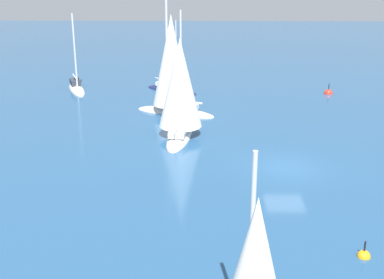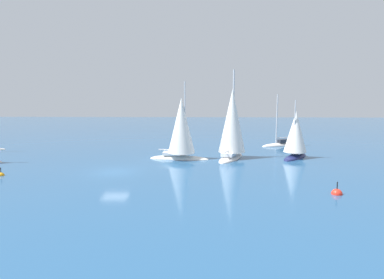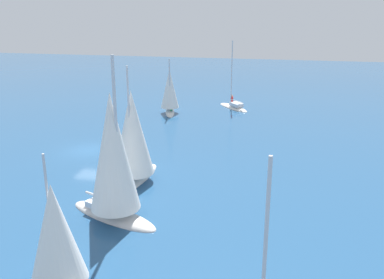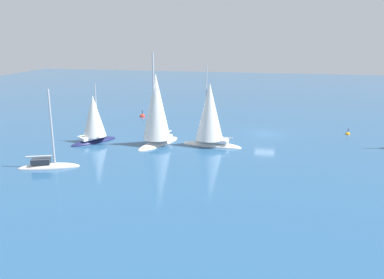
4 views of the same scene
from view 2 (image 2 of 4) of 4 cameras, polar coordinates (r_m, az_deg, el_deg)
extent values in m
plane|color=navy|center=(34.81, -12.66, -5.26)|extent=(160.00, 160.00, 0.00)
ellipsoid|color=#191E4C|center=(43.30, 16.66, -2.88)|extent=(4.71, 5.80, 0.85)
cube|color=white|center=(43.85, 17.00, -1.96)|extent=(1.95, 2.11, 0.37)
cylinder|color=silver|center=(42.25, 16.57, 1.86)|extent=(0.12, 0.12, 6.44)
cylinder|color=silver|center=(43.81, 17.04, -1.40)|extent=(1.59, 2.24, 0.10)
cone|color=white|center=(42.68, 16.73, 1.23)|extent=(3.70, 3.70, 4.83)
ellipsoid|color=silver|center=(52.42, 14.22, -1.02)|extent=(5.82, 3.31, 0.89)
cube|color=#2D333D|center=(52.71, 14.87, -0.24)|extent=(1.94, 1.48, 0.49)
cylinder|color=silver|center=(51.67, 13.83, 3.32)|extent=(0.17, 0.17, 7.08)
cylinder|color=silver|center=(52.66, 14.91, 0.29)|extent=(2.46, 1.08, 0.14)
ellipsoid|color=silver|center=(40.61, -2.15, -3.25)|extent=(7.11, 2.41, 0.90)
cube|color=white|center=(40.65, -3.31, -2.32)|extent=(2.21, 1.37, 0.38)
cylinder|color=silver|center=(39.87, -1.20, 3.43)|extent=(0.14, 0.14, 8.58)
cylinder|color=silver|center=(40.58, -3.37, -1.71)|extent=(3.13, 0.47, 0.11)
cone|color=white|center=(40.00, -1.76, 2.34)|extent=(3.48, 3.48, 6.44)
ellipsoid|color=silver|center=(41.27, 6.45, -3.11)|extent=(4.37, 7.22, 0.90)
cube|color=silver|center=(40.36, 6.11, -2.42)|extent=(2.02, 2.45, 0.40)
cylinder|color=silver|center=(41.29, 6.84, 4.48)|extent=(0.20, 0.20, 9.97)
cylinder|color=silver|center=(40.26, 6.10, -1.80)|extent=(1.32, 2.99, 0.16)
cone|color=white|center=(40.97, 6.66, 3.14)|extent=(4.10, 4.10, 7.47)
sphere|color=red|center=(28.89, 22.78, -8.32)|extent=(0.84, 0.84, 0.84)
cylinder|color=black|center=(28.71, 22.86, -6.99)|extent=(0.08, 0.08, 0.55)
sphere|color=orange|center=(37.13, -29.00, -5.23)|extent=(0.59, 0.59, 0.59)
cylinder|color=black|center=(37.03, -29.05, -4.43)|extent=(0.08, 0.08, 0.47)
camera|label=1|loc=(54.85, -44.45, 10.52)|focal=48.71mm
camera|label=3|loc=(57.33, 29.64, 11.89)|focal=39.21mm
camera|label=4|loc=(83.98, -4.88, 10.92)|focal=37.35mm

